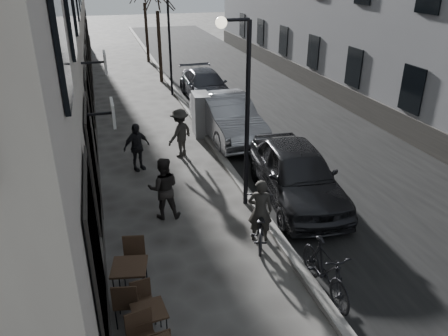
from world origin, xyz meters
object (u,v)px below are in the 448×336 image
bicycle (260,222)px  car_mid (227,117)px  bistro_set_c (131,279)px  moped (325,270)px  bistro_set_b (150,322)px  car_far (205,85)px  pedestrian_far (137,147)px  streetlamp_far (166,32)px  utility_cabinet (201,114)px  car_near (296,173)px  streetlamp_near (241,96)px  pedestrian_mid (180,133)px  pedestrian_near (164,188)px

bicycle → car_mid: (1.25, 7.07, 0.32)m
bistro_set_c → moped: 3.92m
bistro_set_b → car_far: 15.70m
bistro_set_c → pedestrian_far: pedestrian_far is taller
pedestrian_far → car_far: bearing=35.9°
streetlamp_far → bistro_set_b: bearing=-100.7°
utility_cabinet → bistro_set_b: bearing=-104.0°
bistro_set_b → car_near: bearing=35.0°
bistro_set_b → bicycle: bearing=33.3°
streetlamp_near → moped: bearing=-82.6°
streetlamp_near → pedestrian_mid: bearing=103.6°
car_near → moped: (-1.12, -3.86, -0.24)m
streetlamp_far → pedestrian_near: streetlamp_far is taller
pedestrian_near → car_far: bearing=-101.3°
bistro_set_b → car_mid: bearing=59.6°
car_near → moped: 4.02m
utility_cabinet → bistro_set_c: bearing=-107.5°
pedestrian_mid → streetlamp_near: bearing=62.8°
pedestrian_mid → pedestrian_far: size_ratio=1.08×
streetlamp_far → pedestrian_near: 12.50m
bistro_set_c → utility_cabinet: (3.56, 8.93, 0.32)m
bicycle → pedestrian_far: (-2.43, 4.94, 0.30)m
pedestrian_mid → bicycle: bearing=57.8°
bistro_set_b → utility_cabinet: utility_cabinet is taller
bistro_set_b → pedestrian_far: bearing=79.3°
streetlamp_near → utility_cabinet: (0.27, 5.81, -2.33)m
pedestrian_far → moped: (3.04, -7.13, -0.23)m
bicycle → moped: 2.27m
pedestrian_mid → car_mid: (2.11, 1.38, -0.04)m
utility_cabinet → bicycle: utility_cabinet is taller
streetlamp_near → bistro_set_b: streetlamp_near is taller
bistro_set_b → bistro_set_c: bearing=94.3°
bistro_set_b → utility_cabinet: 10.66m
pedestrian_near → bistro_set_c: bearing=77.2°
streetlamp_near → pedestrian_near: streetlamp_near is taller
streetlamp_far → car_far: (1.65, -1.32, -2.46)m
utility_cabinet → pedestrian_near: (-2.41, -5.91, 0.03)m
bicycle → pedestrian_far: pedestrian_far is taller
utility_cabinet → pedestrian_near: bearing=-107.9°
pedestrian_far → car_near: car_near is taller
bicycle → pedestrian_far: 5.52m
streetlamp_far → bicycle: size_ratio=2.67×
moped → pedestrian_near: bearing=123.4°
bistro_set_c → moped: moped is taller
streetlamp_far → moped: size_ratio=2.66×
moped → car_near: bearing=73.0°
bistro_set_c → pedestrian_near: size_ratio=1.01×
streetlamp_far → car_near: streetlamp_far is taller
utility_cabinet → moped: size_ratio=0.87×
streetlamp_near → car_near: 2.86m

